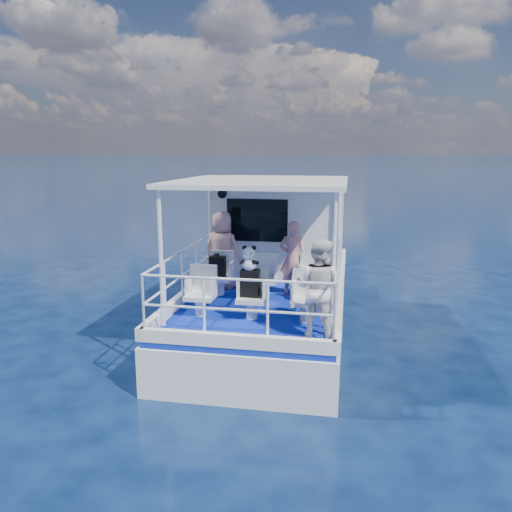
{
  "coord_description": "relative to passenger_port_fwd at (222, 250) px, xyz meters",
  "views": [
    {
      "loc": [
        1.53,
        -9.0,
        3.66
      ],
      "look_at": [
        -0.06,
        -0.4,
        1.84
      ],
      "focal_mm": 35.0,
      "sensor_mm": 36.0,
      "label": 1
    }
  ],
  "objects": [
    {
      "name": "canopy",
      "position": [
        0.98,
        -0.94,
        1.45
      ],
      "size": [
        3.0,
        3.2,
        0.08
      ],
      "primitive_type": "cube",
      "color": "white",
      "rests_on": "cabin"
    },
    {
      "name": "seat_stbd_aft",
      "position": [
        1.88,
        -1.84,
        -0.6
      ],
      "size": [
        0.48,
        0.46,
        0.38
      ],
      "primitive_type": "cube",
      "color": "silver",
      "rests_on": "deck"
    },
    {
      "name": "seat_center_fwd",
      "position": [
        0.98,
        -0.54,
        -0.6
      ],
      "size": [
        0.48,
        0.46,
        0.38
      ],
      "primitive_type": "cube",
      "color": "silver",
      "rests_on": "deck"
    },
    {
      "name": "canopy_posts",
      "position": [
        0.98,
        -0.99,
        0.31
      ],
      "size": [
        2.77,
        2.97,
        2.2
      ],
      "color": "white",
      "rests_on": "deck"
    },
    {
      "name": "passenger_stbd_fwd",
      "position": [
        1.49,
        -0.27,
        -0.06
      ],
      "size": [
        0.54,
        0.36,
        1.47
      ],
      "primitive_type": "imported",
      "rotation": [
        0.0,
        0.0,
        3.12
      ],
      "color": "tan",
      "rests_on": "deck"
    },
    {
      "name": "backpack_center",
      "position": [
        0.94,
        -1.82,
        -0.18
      ],
      "size": [
        0.31,
        0.17,
        0.46
      ],
      "primitive_type": "cube",
      "color": "black",
      "rests_on": "seat_center_aft"
    },
    {
      "name": "deck",
      "position": [
        0.98,
        0.26,
        -0.84
      ],
      "size": [
        2.9,
        6.9,
        0.1
      ],
      "primitive_type": "cube",
      "color": "#0A1E96",
      "rests_on": "hull"
    },
    {
      "name": "hull",
      "position": [
        0.98,
        0.26,
        -1.69
      ],
      "size": [
        3.0,
        7.0,
        1.6
      ],
      "primitive_type": "cube",
      "color": "white",
      "rests_on": "ground"
    },
    {
      "name": "passenger_stbd_aft",
      "position": [
        2.12,
        -2.49,
        -0.03
      ],
      "size": [
        0.89,
        0.8,
        1.53
      ],
      "primitive_type": "imported",
      "rotation": [
        0.0,
        0.0,
        2.79
      ],
      "color": "silver",
      "rests_on": "deck"
    },
    {
      "name": "panda",
      "position": [
        0.94,
        -1.84,
        0.25
      ],
      "size": [
        0.27,
        0.22,
        0.41
      ],
      "primitive_type": null,
      "color": "white",
      "rests_on": "backpack_center"
    },
    {
      "name": "railings",
      "position": [
        0.98,
        -1.31,
        -0.29
      ],
      "size": [
        2.84,
        3.59,
        1.0
      ],
      "primitive_type": null,
      "color": "white",
      "rests_on": "deck"
    },
    {
      "name": "passenger_port_fwd",
      "position": [
        0.0,
        0.0,
        0.0
      ],
      "size": [
        0.66,
        0.53,
        1.59
      ],
      "primitive_type": "imported",
      "rotation": [
        0.0,
        0.0,
        2.96
      ],
      "color": "#D39288",
      "rests_on": "deck"
    },
    {
      "name": "ground",
      "position": [
        0.98,
        -0.74,
        -1.69
      ],
      "size": [
        2000.0,
        2000.0,
        0.0
      ],
      "primitive_type": "plane",
      "color": "#061232",
      "rests_on": "ground"
    },
    {
      "name": "cabin",
      "position": [
        0.98,
        1.56,
        0.31
      ],
      "size": [
        2.85,
        2.0,
        2.2
      ],
      "primitive_type": "cube",
      "color": "white",
      "rests_on": "deck"
    },
    {
      "name": "seat_stbd_fwd",
      "position": [
        1.88,
        -0.54,
        -0.6
      ],
      "size": [
        0.48,
        0.46,
        0.38
      ],
      "primitive_type": "cube",
      "color": "silver",
      "rests_on": "deck"
    },
    {
      "name": "seat_port_aft",
      "position": [
        0.08,
        -1.84,
        -0.6
      ],
      "size": [
        0.48,
        0.46,
        0.38
      ],
      "primitive_type": "cube",
      "color": "silver",
      "rests_on": "deck"
    },
    {
      "name": "compact_camera",
      "position": [
        0.03,
        -0.55,
        0.01
      ],
      "size": [
        0.1,
        0.06,
        0.06
      ],
      "primitive_type": "cube",
      "color": "black",
      "rests_on": "backpack_port"
    },
    {
      "name": "seat_center_aft",
      "position": [
        0.98,
        -1.84,
        -0.6
      ],
      "size": [
        0.48,
        0.46,
        0.38
      ],
      "primitive_type": "cube",
      "color": "silver",
      "rests_on": "deck"
    },
    {
      "name": "backpack_port",
      "position": [
        0.05,
        -0.55,
        -0.22
      ],
      "size": [
        0.3,
        0.17,
        0.4
      ],
      "primitive_type": "cube",
      "color": "black",
      "rests_on": "seat_port_fwd"
    },
    {
      "name": "seat_port_fwd",
      "position": [
        0.08,
        -0.54,
        -0.6
      ],
      "size": [
        0.48,
        0.46,
        0.38
      ],
      "primitive_type": "cube",
      "color": "silver",
      "rests_on": "deck"
    }
  ]
}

